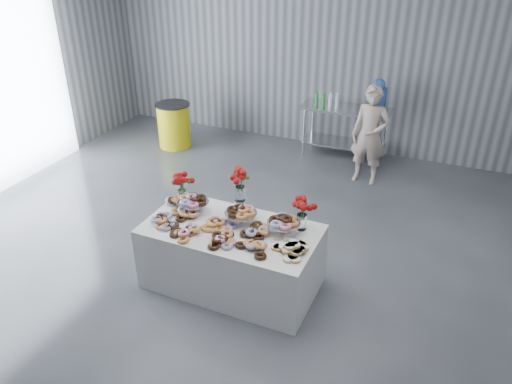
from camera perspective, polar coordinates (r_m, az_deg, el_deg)
ground at (r=5.87m, az=-6.19°, el=-10.38°), size 9.00×9.00×0.00m
room_walls at (r=4.89m, az=-10.37°, el=15.92°), size 8.04×9.04×4.02m
display_table at (r=5.62m, az=-2.80°, el=-7.39°), size 1.91×1.03×0.75m
prep_table at (r=8.77m, az=10.12°, el=7.74°), size 1.50×0.60×0.90m
donut_mounds at (r=5.35m, az=-3.13°, el=-4.03°), size 1.82×0.83×0.09m
cake_stand_left at (r=5.69m, az=-7.21°, el=-0.99°), size 0.36×0.36×0.17m
cake_stand_mid at (r=5.43m, az=-1.75°, el=-2.27°), size 0.36×0.36×0.17m
cake_stand_right at (r=5.27m, az=3.18°, el=-3.40°), size 0.36×0.36×0.17m
danish_pile at (r=5.02m, az=4.05°, el=-6.37°), size 0.48×0.48×0.11m
bouquet_left at (r=5.78m, az=-8.51°, el=1.21°), size 0.26×0.26×0.42m
bouquet_right at (r=5.26m, az=5.34°, el=-1.51°), size 0.26×0.26×0.42m
bouquet_center at (r=5.51m, az=-1.83°, el=1.06°), size 0.26×0.26×0.57m
water_jug at (r=8.51m, az=13.74°, el=10.51°), size 0.28×0.28×0.55m
drink_bottles at (r=8.61m, az=8.10°, el=10.45°), size 0.54×0.08×0.27m
person at (r=7.89m, az=12.88°, el=6.33°), size 0.59×0.41×1.56m
trash_barrel at (r=9.28m, az=-9.37°, el=7.56°), size 0.63×0.63×0.80m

